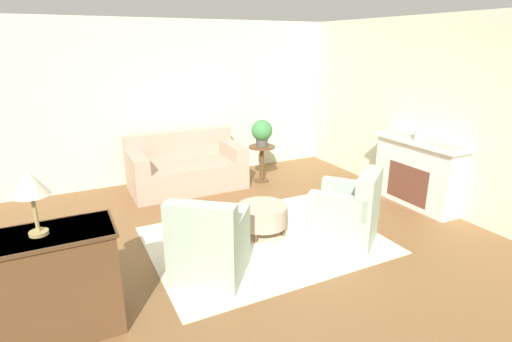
{
  "coord_description": "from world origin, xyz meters",
  "views": [
    {
      "loc": [
        -2.17,
        -4.03,
        2.41
      ],
      "look_at": [
        0.15,
        0.55,
        0.75
      ],
      "focal_mm": 28.0,
      "sensor_mm": 36.0,
      "label": 1
    }
  ],
  "objects": [
    {
      "name": "potted_plant_on_side_table",
      "position": [
        1.02,
        2.05,
        0.92
      ],
      "size": [
        0.37,
        0.37,
        0.47
      ],
      "color": "#4C4742",
      "rests_on": "side_table"
    },
    {
      "name": "vase_mantel_near",
      "position": [
        2.61,
        0.02,
        1.14
      ],
      "size": [
        0.18,
        0.18,
        0.27
      ],
      "color": "silver",
      "rests_on": "fireplace"
    },
    {
      "name": "armchair_right",
      "position": [
        0.92,
        -0.48,
        0.37
      ],
      "size": [
        1.02,
        1.03,
        0.93
      ],
      "color": "#9EB29E",
      "rests_on": "rug"
    },
    {
      "name": "ottoman_table",
      "position": [
        0.07,
        0.2,
        0.26
      ],
      "size": [
        0.66,
        0.66,
        0.38
      ],
      "color": "tan",
      "rests_on": "rug"
    },
    {
      "name": "ground_plane",
      "position": [
        0.0,
        0.0,
        0.0
      ],
      "size": [
        16.0,
        16.0,
        0.0
      ],
      "primitive_type": "plane",
      "color": "brown"
    },
    {
      "name": "side_table",
      "position": [
        1.02,
        2.05,
        0.44
      ],
      "size": [
        0.46,
        0.46,
        0.66
      ],
      "color": "brown",
      "rests_on": "ground_plane"
    },
    {
      "name": "rug",
      "position": [
        0.0,
        0.0,
        0.01
      ],
      "size": [
        2.83,
        2.19,
        0.01
      ],
      "color": "beige",
      "rests_on": "ground_plane"
    },
    {
      "name": "wall_back",
      "position": [
        0.0,
        3.04,
        1.4
      ],
      "size": [
        9.96,
        0.12,
        2.8
      ],
      "color": "beige",
      "rests_on": "ground_plane"
    },
    {
      "name": "armchair_left",
      "position": [
        -0.92,
        -0.48,
        0.37
      ],
      "size": [
        1.02,
        1.03,
        0.93
      ],
      "color": "#9EB29E",
      "rests_on": "rug"
    },
    {
      "name": "dresser",
      "position": [
        -2.42,
        -0.71,
        0.49
      ],
      "size": [
        1.13,
        0.57,
        0.95
      ],
      "color": "brown",
      "rests_on": "ground_plane"
    },
    {
      "name": "wall_right",
      "position": [
        2.87,
        0.0,
        1.4
      ],
      "size": [
        0.12,
        9.63,
        2.8
      ],
      "color": "beige",
      "rests_on": "ground_plane"
    },
    {
      "name": "fireplace",
      "position": [
        2.63,
        0.02,
        0.54
      ],
      "size": [
        0.44,
        1.48,
        1.03
      ],
      "color": "silver",
      "rests_on": "ground_plane"
    },
    {
      "name": "couch",
      "position": [
        -0.29,
        2.35,
        0.34
      ],
      "size": [
        1.9,
        0.98,
        0.93
      ],
      "color": "tan",
      "rests_on": "ground_plane"
    },
    {
      "name": "table_lamp",
      "position": [
        -2.42,
        -0.71,
        1.36
      ],
      "size": [
        0.27,
        0.27,
        0.53
      ],
      "color": "tan",
      "rests_on": "dresser"
    }
  ]
}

